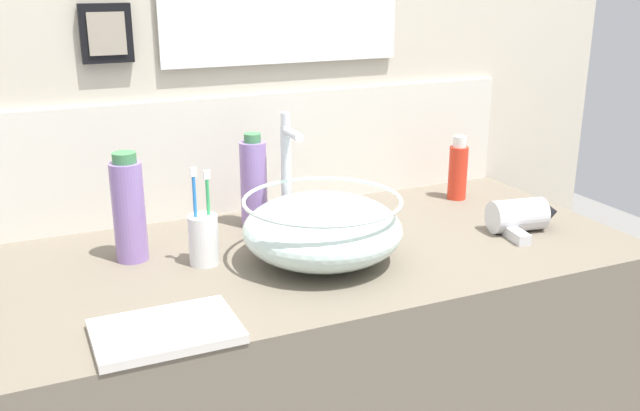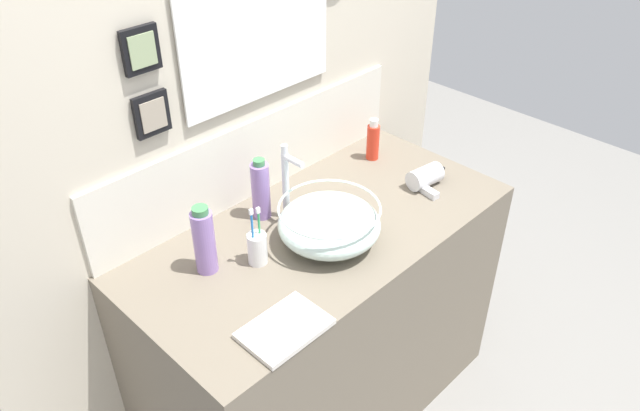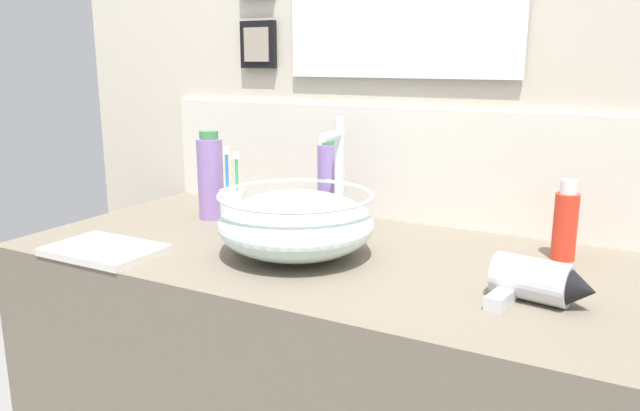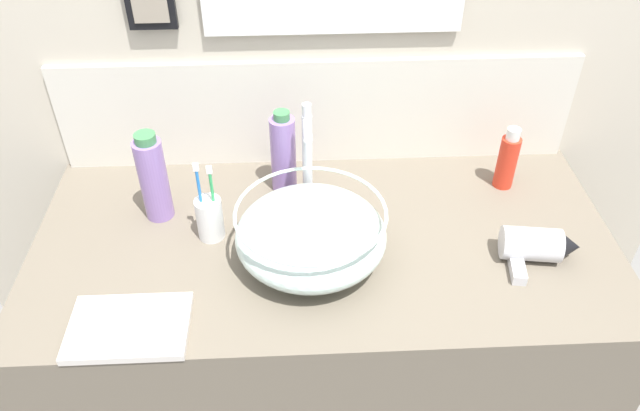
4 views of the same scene
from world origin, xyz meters
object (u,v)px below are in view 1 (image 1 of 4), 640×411
Objects in this scene: spray_bottle at (458,170)px; soap_dispenser at (254,183)px; hand_towel at (166,331)px; glass_bowl_sink at (322,229)px; faucet at (287,167)px; lotion_bottle at (129,209)px; toothbrush_cup at (203,238)px; hair_drier at (523,216)px.

soap_dispenser is at bearing 178.36° from spray_bottle.
spray_bottle is 0.98m from hand_towel.
glass_bowl_sink is 0.42m from hand_towel.
spray_bottle is (0.51, 0.05, -0.08)m from faucet.
lotion_bottle is (-0.36, 0.17, 0.04)m from glass_bowl_sink.
glass_bowl_sink is 0.40m from lotion_bottle.
lotion_bottle reaches higher than spray_bottle.
soap_dispenser is at bearing 102.38° from glass_bowl_sink.
toothbrush_cup is at bearing 159.17° from glass_bowl_sink.
toothbrush_cup is at bearing 62.76° from hand_towel.
spray_bottle is 0.56m from soap_dispenser.
lotion_bottle is (-0.36, -0.02, -0.04)m from faucet.
toothbrush_cup is (-0.73, 0.11, 0.02)m from hair_drier.
hair_drier is 1.06× the size of spray_bottle.
hair_drier is at bearing -12.77° from lotion_bottle.
lotion_bottle is (-0.87, 0.20, 0.07)m from hair_drier.
spray_bottle is at bearing 6.06° from faucet.
hair_drier is (0.50, -0.02, -0.04)m from glass_bowl_sink.
soap_dispenser reaches higher than hand_towel.
glass_bowl_sink is 0.51m from hair_drier.
hand_towel is at bearing -91.50° from lotion_bottle.
lotion_bottle reaches higher than hair_drier.
toothbrush_cup is 0.87× the size of hand_towel.
spray_bottle is 0.76× the size of soap_dispenser.
faucet is 0.56m from hair_drier.
soap_dispenser is 0.56m from hand_towel.
soap_dispenser is at bearing 45.89° from toothbrush_cup.
faucet reaches higher than lotion_bottle.
spray_bottle reaches higher than hand_towel.
faucet is 1.21× the size of lotion_bottle.
lotion_bottle is at bearing 147.48° from toothbrush_cup.
spray_bottle is (0.74, 0.16, 0.02)m from toothbrush_cup.
soap_dispenser is at bearing 129.75° from faucet.
toothbrush_cup is at bearing -154.98° from faucet.
toothbrush_cup is (-0.23, -0.11, -0.10)m from faucet.
hand_towel is at bearing -153.17° from glass_bowl_sink.
hair_drier is 0.75× the size of hand_towel.
hair_drier is 0.89m from hand_towel.
toothbrush_cup is 0.17m from lotion_bottle.
spray_bottle is at bearing 12.34° from toothbrush_cup.
lotion_bottle is at bearing 88.50° from hand_towel.
faucet is at bearing 25.02° from toothbrush_cup.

